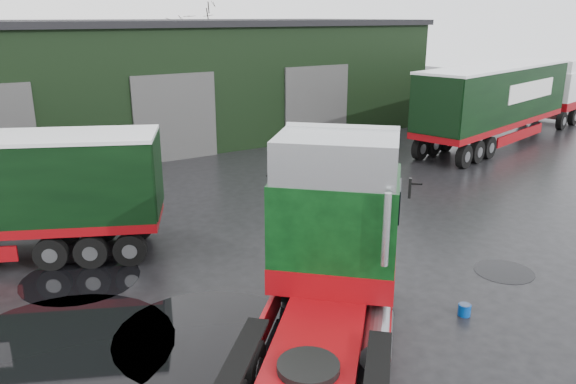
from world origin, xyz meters
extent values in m
plane|color=black|center=(0.00, 0.00, 0.00)|extent=(100.00, 100.00, 0.00)
cube|color=black|center=(2.00, 20.00, 3.00)|extent=(32.00, 12.00, 6.00)
cube|color=black|center=(2.00, 20.00, 6.15)|extent=(32.40, 12.40, 0.30)
cylinder|color=navy|center=(2.05, -3.22, 0.13)|extent=(0.34, 0.34, 0.27)
cylinder|color=black|center=(-3.24, -0.84, 0.00)|extent=(3.98, 3.98, 0.01)
cylinder|color=black|center=(1.64, 2.55, 0.00)|extent=(1.97, 1.97, 0.01)
cylinder|color=black|center=(-6.02, 0.31, 0.00)|extent=(4.68, 4.68, 0.01)
cylinder|color=black|center=(4.75, -2.24, 0.00)|extent=(1.56, 1.56, 0.01)
cylinder|color=black|center=(-4.90, 3.36, 0.00)|extent=(3.01, 3.01, 0.01)
camera|label=1|loc=(-7.41, -10.66, 6.52)|focal=35.00mm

